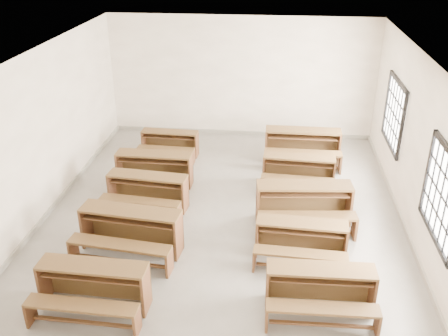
# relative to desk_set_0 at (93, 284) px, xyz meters

# --- Properties ---
(room) EXTENTS (8.50, 8.50, 3.20)m
(room) POSITION_rel_desk_set_0_xyz_m (1.73, 2.95, 1.72)
(room) COLOR gray
(room) RESTS_ON ground
(desk_set_0) EXTENTS (1.66, 0.90, 0.73)m
(desk_set_0) POSITION_rel_desk_set_0_xyz_m (0.00, 0.00, 0.00)
(desk_set_0) COLOR brown
(desk_set_0) RESTS_ON ground
(desk_set_1) EXTENTS (1.86, 1.11, 0.80)m
(desk_set_1) POSITION_rel_desk_set_0_xyz_m (0.15, 1.49, 0.04)
(desk_set_1) COLOR brown
(desk_set_1) RESTS_ON ground
(desk_set_2) EXTENTS (1.68, 0.98, 0.72)m
(desk_set_2) POSITION_rel_desk_set_0_xyz_m (0.07, 2.98, -0.01)
(desk_set_2) COLOR brown
(desk_set_2) RESTS_ON ground
(desk_set_3) EXTENTS (1.67, 0.89, 0.75)m
(desk_set_3) POSITION_rel_desk_set_0_xyz_m (-0.03, 3.98, 0.01)
(desk_set_3) COLOR brown
(desk_set_3) RESTS_ON ground
(desk_set_4) EXTENTS (1.43, 0.79, 0.63)m
(desk_set_4) POSITION_rel_desk_set_0_xyz_m (-0.01, 5.58, -0.06)
(desk_set_4) COLOR brown
(desk_set_4) RESTS_ON ground
(desk_set_5) EXTENTS (1.61, 0.86, 0.72)m
(desk_set_5) POSITION_rel_desk_set_0_xyz_m (3.35, 0.31, -0.01)
(desk_set_5) COLOR brown
(desk_set_5) RESTS_ON ground
(desk_set_6) EXTENTS (1.58, 0.88, 0.70)m
(desk_set_6) POSITION_rel_desk_set_0_xyz_m (3.11, 1.58, -0.02)
(desk_set_6) COLOR brown
(desk_set_6) RESTS_ON ground
(desk_set_7) EXTENTS (1.89, 1.11, 0.81)m
(desk_set_7) POSITION_rel_desk_set_0_xyz_m (3.20, 2.74, 0.05)
(desk_set_7) COLOR brown
(desk_set_7) RESTS_ON ground
(desk_set_8) EXTENTS (1.60, 0.90, 0.70)m
(desk_set_8) POSITION_rel_desk_set_0_xyz_m (3.14, 4.26, -0.02)
(desk_set_8) COLOR brown
(desk_set_8) RESTS_ON ground
(desk_set_9) EXTENTS (1.80, 0.94, 0.81)m
(desk_set_9) POSITION_rel_desk_set_0_xyz_m (3.26, 5.57, 0.04)
(desk_set_9) COLOR brown
(desk_set_9) RESTS_ON ground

